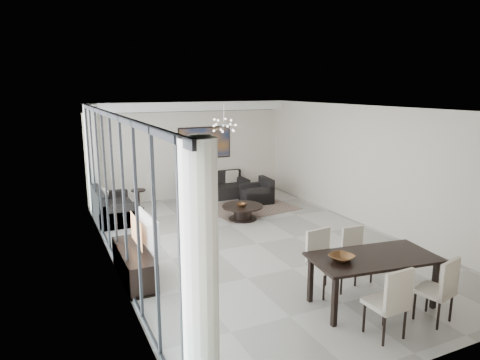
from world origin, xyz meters
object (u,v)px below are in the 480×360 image
television (142,232)px  dining_table (373,261)px  tv_console (134,264)px  coffee_table (243,211)px  sofa_main (213,190)px

television → dining_table: television is taller
tv_console → dining_table: dining_table is taller
tv_console → dining_table: bearing=-39.0°
television → tv_console: bearing=65.3°
coffee_table → dining_table: bearing=-91.2°
television → sofa_main: bearing=-37.3°
tv_console → television: television is taller
tv_console → television: 0.60m
coffee_table → television: 3.92m
coffee_table → dining_table: (-0.10, -4.83, 0.51)m
coffee_table → sofa_main: sofa_main is taller
dining_table → coffee_table: bearing=88.8°
dining_table → tv_console: bearing=141.0°
sofa_main → tv_console: size_ratio=1.24×
sofa_main → television: 5.71m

